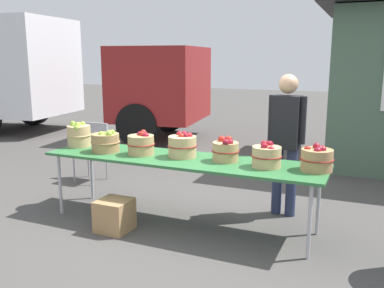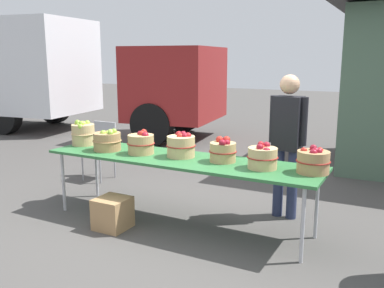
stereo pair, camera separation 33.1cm
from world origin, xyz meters
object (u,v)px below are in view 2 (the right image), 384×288
(apple_basket_green_1, at_px, (107,141))
(produce_crate, at_px, (113,213))
(market_table, at_px, (179,161))
(apple_basket_red_1, at_px, (181,146))
(apple_basket_green_0, at_px, (83,134))
(folding_chair, at_px, (101,145))
(apple_basket_red_2, at_px, (223,151))
(box_truck, at_px, (44,71))
(apple_basket_red_0, at_px, (141,143))
(apple_basket_red_3, at_px, (263,157))
(apple_basket_red_4, at_px, (313,161))
(vendor_adult, at_px, (287,135))

(apple_basket_green_1, relative_size, produce_crate, 0.99)
(market_table, xyz_separation_m, apple_basket_red_1, (-0.01, 0.06, 0.16))
(apple_basket_green_0, bearing_deg, folding_chair, 119.29)
(apple_basket_green_1, xyz_separation_m, folding_chair, (-1.01, 1.08, -0.36))
(apple_basket_green_0, relative_size, apple_basket_red_2, 1.07)
(folding_chair, bearing_deg, box_truck, 145.43)
(apple_basket_green_1, height_order, apple_basket_red_0, apple_basket_red_0)
(apple_basket_red_2, distance_m, produce_crate, 1.37)
(apple_basket_green_1, bearing_deg, apple_basket_red_3, 1.76)
(apple_basket_red_0, distance_m, apple_basket_red_3, 1.42)
(apple_basket_green_1, xyz_separation_m, apple_basket_red_0, (0.45, 0.04, 0.01))
(market_table, height_order, apple_basket_red_3, apple_basket_red_3)
(box_truck, bearing_deg, apple_basket_red_4, -34.70)
(apple_basket_green_1, height_order, apple_basket_red_2, apple_basket_green_1)
(market_table, xyz_separation_m, apple_basket_red_2, (0.49, 0.07, 0.15))
(apple_basket_green_0, height_order, folding_chair, apple_basket_green_0)
(apple_basket_green_0, distance_m, folding_chair, 1.17)
(apple_basket_red_2, bearing_deg, apple_basket_green_1, -174.74)
(market_table, bearing_deg, produce_crate, -140.68)
(apple_basket_green_0, height_order, produce_crate, apple_basket_green_0)
(produce_crate, bearing_deg, apple_basket_green_1, 132.06)
(apple_basket_green_0, distance_m, box_truck, 6.14)
(folding_chair, bearing_deg, apple_basket_green_1, -46.80)
(produce_crate, bearing_deg, market_table, 39.32)
(apple_basket_red_4, bearing_deg, apple_basket_green_0, -179.84)
(apple_basket_red_4, distance_m, produce_crate, 2.17)
(apple_basket_red_3, xyz_separation_m, produce_crate, (-1.51, -0.46, -0.69))
(apple_basket_green_1, distance_m, produce_crate, 0.88)
(apple_basket_red_1, relative_size, box_truck, 0.04)
(market_table, distance_m, vendor_adult, 1.25)
(apple_basket_red_4, relative_size, folding_chair, 0.37)
(apple_basket_red_0, relative_size, apple_basket_red_4, 0.97)
(apple_basket_green_0, height_order, apple_basket_red_0, apple_basket_green_0)
(apple_basket_green_0, distance_m, produce_crate, 1.22)
(folding_chair, relative_size, produce_crate, 2.53)
(apple_basket_red_0, relative_size, folding_chair, 0.36)
(apple_basket_red_1, xyz_separation_m, vendor_adult, (0.99, 0.68, 0.09))
(apple_basket_red_3, distance_m, vendor_adult, 0.75)
(vendor_adult, relative_size, produce_crate, 4.83)
(apple_basket_red_2, xyz_separation_m, box_truck, (-6.63, 3.84, 0.62))
(market_table, relative_size, folding_chair, 3.60)
(apple_basket_red_2, bearing_deg, vendor_adult, 53.26)
(folding_chair, distance_m, produce_crate, 2.06)
(apple_basket_red_4, xyz_separation_m, box_truck, (-7.56, 3.85, 0.62))
(market_table, distance_m, box_truck, 7.32)
(market_table, distance_m, apple_basket_green_1, 0.95)
(folding_chair, xyz_separation_m, produce_crate, (1.38, -1.49, -0.34))
(market_table, bearing_deg, apple_basket_red_1, 98.57)
(apple_basket_red_1, height_order, produce_crate, apple_basket_red_1)
(apple_basket_red_2, relative_size, vendor_adult, 0.18)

